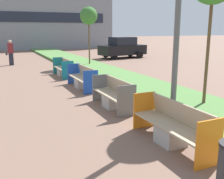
# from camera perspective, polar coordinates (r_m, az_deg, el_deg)

# --- Properties ---
(planter_grass_strip) EXTENTS (2.80, 120.00, 0.18)m
(planter_grass_strip) POSITION_cam_1_polar(r_m,az_deg,el_deg) (11.17, 7.14, 0.32)
(planter_grass_strip) COLOR #568442
(planter_grass_strip) RESTS_ON ground
(building_backdrop) EXTENTS (17.71, 6.59, 7.21)m
(building_backdrop) POSITION_cam_1_polar(r_m,az_deg,el_deg) (37.55, -14.91, 14.20)
(building_backdrop) COLOR gray
(building_backdrop) RESTS_ON ground
(bench_orange_frame) EXTENTS (0.65, 2.31, 0.94)m
(bench_orange_frame) POSITION_cam_1_polar(r_m,az_deg,el_deg) (6.03, 12.99, -8.18)
(bench_orange_frame) COLOR #ADA8A0
(bench_orange_frame) RESTS_ON ground
(bench_grey_frame) EXTENTS (0.65, 2.07, 0.94)m
(bench_grey_frame) POSITION_cam_1_polar(r_m,az_deg,el_deg) (8.58, 0.29, -1.52)
(bench_grey_frame) COLOR #ADA8A0
(bench_grey_frame) RESTS_ON ground
(bench_blue_frame) EXTENTS (0.65, 2.38, 0.94)m
(bench_blue_frame) POSITION_cam_1_polar(r_m,az_deg,el_deg) (11.52, -6.43, 2.18)
(bench_blue_frame) COLOR #ADA8A0
(bench_blue_frame) RESTS_ON ground
(bench_teal_frame) EXTENTS (0.65, 2.12, 0.94)m
(bench_teal_frame) POSITION_cam_1_polar(r_m,az_deg,el_deg) (14.65, -10.50, 4.32)
(bench_teal_frame) COLOR #ADA8A0
(bench_teal_frame) RESTS_ON ground
(sapling_tree_far) EXTENTS (1.18, 1.18, 4.00)m
(sapling_tree_far) POSITION_cam_1_polar(r_m,az_deg,el_deg) (18.36, -5.10, 15.59)
(sapling_tree_far) COLOR brown
(sapling_tree_far) RESTS_ON ground
(pedestrian_walking) EXTENTS (0.53, 0.24, 1.79)m
(pedestrian_walking) POSITION_cam_1_polar(r_m,az_deg,el_deg) (20.18, -21.22, 7.55)
(pedestrian_walking) COLOR #232633
(pedestrian_walking) RESTS_ON ground
(parked_car_distant) EXTENTS (4.41, 2.34, 1.86)m
(parked_car_distant) POSITION_cam_1_polar(r_m,az_deg,el_deg) (23.80, 2.32, 9.08)
(parked_car_distant) COLOR black
(parked_car_distant) RESTS_ON ground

